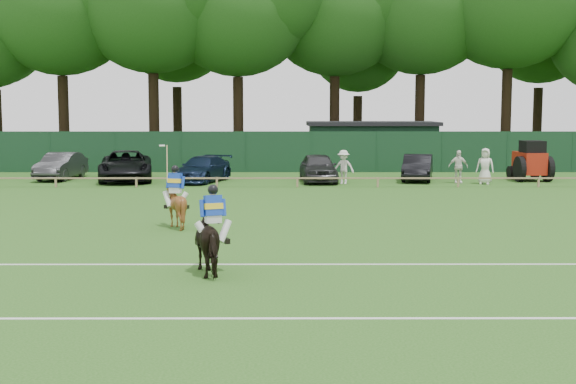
{
  "coord_description": "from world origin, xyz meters",
  "views": [
    {
      "loc": [
        0.44,
        -20.01,
        3.92
      ],
      "look_at": [
        0.5,
        3.0,
        1.4
      ],
      "focal_mm": 48.0,
      "sensor_mm": 36.0,
      "label": 1
    }
  ],
  "objects_px": {
    "horse_chestnut": "(176,206)",
    "tractor": "(530,162)",
    "suv_black": "(126,166)",
    "hatch_grey": "(318,168)",
    "spectator_right": "(485,166)",
    "utility_shed": "(372,145)",
    "spectator_left": "(344,167)",
    "horse_dark": "(213,241)",
    "sedan_navy": "(202,169)",
    "spectator_mid": "(458,167)",
    "sedan_grey": "(61,166)",
    "estate_black": "(418,168)"
  },
  "relations": [
    {
      "from": "horse_chestnut",
      "to": "tractor",
      "type": "distance_m",
      "value": 23.47
    },
    {
      "from": "suv_black",
      "to": "hatch_grey",
      "type": "distance_m",
      "value": 10.35
    },
    {
      "from": "spectator_right",
      "to": "utility_shed",
      "type": "height_order",
      "value": "utility_shed"
    },
    {
      "from": "spectator_left",
      "to": "tractor",
      "type": "relative_size",
      "value": 0.65
    },
    {
      "from": "horse_dark",
      "to": "hatch_grey",
      "type": "height_order",
      "value": "horse_dark"
    },
    {
      "from": "horse_chestnut",
      "to": "sedan_navy",
      "type": "height_order",
      "value": "horse_chestnut"
    },
    {
      "from": "hatch_grey",
      "to": "utility_shed",
      "type": "xyz_separation_m",
      "value": [
        3.86,
        9.23,
        0.77
      ]
    },
    {
      "from": "horse_chestnut",
      "to": "utility_shed",
      "type": "height_order",
      "value": "utility_shed"
    },
    {
      "from": "horse_chestnut",
      "to": "spectator_mid",
      "type": "relative_size",
      "value": 0.84
    },
    {
      "from": "utility_shed",
      "to": "spectator_mid",
      "type": "bearing_deg",
      "value": -70.86
    },
    {
      "from": "utility_shed",
      "to": "sedan_grey",
      "type": "bearing_deg",
      "value": -156.68
    },
    {
      "from": "sedan_navy",
      "to": "hatch_grey",
      "type": "distance_m",
      "value": 6.16
    },
    {
      "from": "sedan_grey",
      "to": "spectator_mid",
      "type": "distance_m",
      "value": 21.54
    },
    {
      "from": "horse_dark",
      "to": "tractor",
      "type": "bearing_deg",
      "value": -141.6
    },
    {
      "from": "spectator_left",
      "to": "horse_dark",
      "type": "bearing_deg",
      "value": -81.44
    },
    {
      "from": "estate_black",
      "to": "spectator_left",
      "type": "relative_size",
      "value": 2.44
    },
    {
      "from": "sedan_navy",
      "to": "tractor",
      "type": "relative_size",
      "value": 1.75
    },
    {
      "from": "sedan_navy",
      "to": "spectator_mid",
      "type": "bearing_deg",
      "value": 14.44
    },
    {
      "from": "hatch_grey",
      "to": "spectator_left",
      "type": "height_order",
      "value": "spectator_left"
    },
    {
      "from": "utility_shed",
      "to": "tractor",
      "type": "bearing_deg",
      "value": -48.54
    },
    {
      "from": "suv_black",
      "to": "sedan_navy",
      "type": "bearing_deg",
      "value": -17.66
    },
    {
      "from": "sedan_grey",
      "to": "utility_shed",
      "type": "distance_m",
      "value": 19.59
    },
    {
      "from": "horse_dark",
      "to": "spectator_right",
      "type": "bearing_deg",
      "value": -138.15
    },
    {
      "from": "sedan_navy",
      "to": "sedan_grey",
      "type": "bearing_deg",
      "value": -173.37
    },
    {
      "from": "sedan_navy",
      "to": "horse_dark",
      "type": "bearing_deg",
      "value": -65.82
    },
    {
      "from": "sedan_navy",
      "to": "horse_chestnut",
      "type": "bearing_deg",
      "value": -69.64
    },
    {
      "from": "suv_black",
      "to": "estate_black",
      "type": "relative_size",
      "value": 1.37
    },
    {
      "from": "utility_shed",
      "to": "tractor",
      "type": "distance_m",
      "value": 11.54
    },
    {
      "from": "suv_black",
      "to": "tractor",
      "type": "relative_size",
      "value": 2.18
    },
    {
      "from": "sedan_grey",
      "to": "tractor",
      "type": "bearing_deg",
      "value": 2.96
    },
    {
      "from": "sedan_grey",
      "to": "sedan_navy",
      "type": "height_order",
      "value": "sedan_grey"
    },
    {
      "from": "spectator_right",
      "to": "horse_dark",
      "type": "bearing_deg",
      "value": -97.04
    },
    {
      "from": "sedan_navy",
      "to": "hatch_grey",
      "type": "height_order",
      "value": "hatch_grey"
    },
    {
      "from": "estate_black",
      "to": "tractor",
      "type": "height_order",
      "value": "tractor"
    },
    {
      "from": "horse_dark",
      "to": "sedan_grey",
      "type": "xyz_separation_m",
      "value": [
        -10.7,
        24.29,
        -0.03
      ]
    },
    {
      "from": "suv_black",
      "to": "sedan_grey",
      "type": "bearing_deg",
      "value": 155.43
    },
    {
      "from": "utility_shed",
      "to": "estate_black",
      "type": "bearing_deg",
      "value": -79.59
    },
    {
      "from": "hatch_grey",
      "to": "spectator_right",
      "type": "height_order",
      "value": "spectator_right"
    },
    {
      "from": "suv_black",
      "to": "spectator_mid",
      "type": "relative_size",
      "value": 3.4
    },
    {
      "from": "sedan_navy",
      "to": "estate_black",
      "type": "distance_m",
      "value": 11.61
    },
    {
      "from": "hatch_grey",
      "to": "utility_shed",
      "type": "distance_m",
      "value": 10.04
    },
    {
      "from": "horse_chestnut",
      "to": "spectator_left",
      "type": "xyz_separation_m",
      "value": [
        6.6,
        14.66,
        0.15
      ]
    },
    {
      "from": "utility_shed",
      "to": "spectator_right",
      "type": "bearing_deg",
      "value": -65.61
    },
    {
      "from": "hatch_grey",
      "to": "spectator_right",
      "type": "xyz_separation_m",
      "value": [
        8.58,
        -1.19,
        0.16
      ]
    },
    {
      "from": "utility_shed",
      "to": "tractor",
      "type": "relative_size",
      "value": 3.12
    },
    {
      "from": "sedan_navy",
      "to": "utility_shed",
      "type": "bearing_deg",
      "value": 60.06
    },
    {
      "from": "horse_chestnut",
      "to": "hatch_grey",
      "type": "distance_m",
      "value": 16.64
    },
    {
      "from": "sedan_navy",
      "to": "spectator_right",
      "type": "xyz_separation_m",
      "value": [
        14.75,
        -1.18,
        0.25
      ]
    },
    {
      "from": "suv_black",
      "to": "hatch_grey",
      "type": "relative_size",
      "value": 1.31
    },
    {
      "from": "estate_black",
      "to": "horse_chestnut",
      "type": "bearing_deg",
      "value": -110.87
    }
  ]
}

